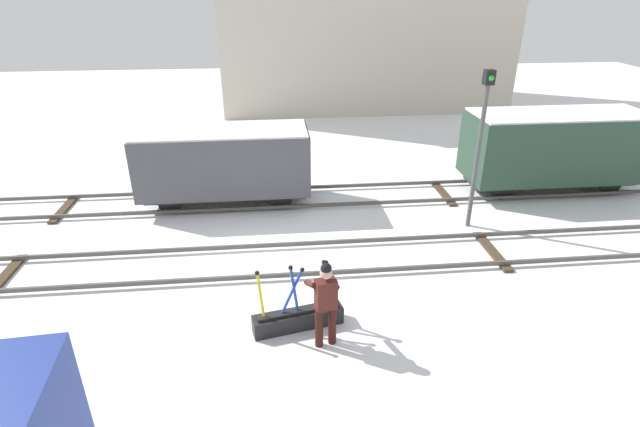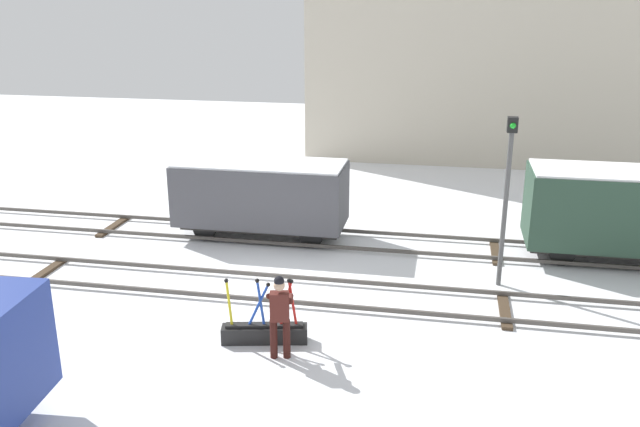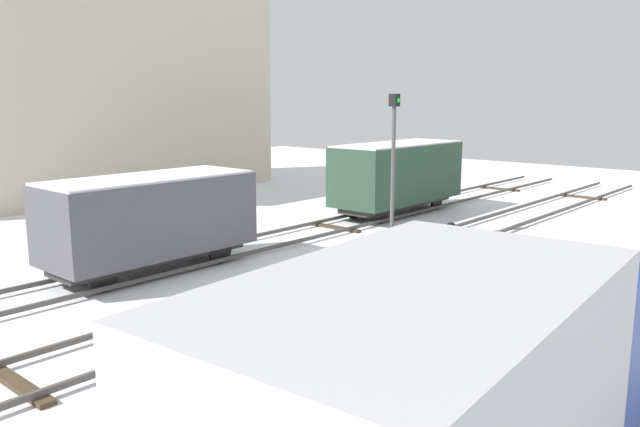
{
  "view_description": "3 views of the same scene",
  "coord_description": "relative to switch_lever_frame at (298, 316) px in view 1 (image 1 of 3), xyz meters",
  "views": [
    {
      "loc": [
        0.42,
        -10.23,
        6.22
      ],
      "look_at": [
        1.5,
        0.19,
        1.22
      ],
      "focal_mm": 27.38,
      "sensor_mm": 36.0,
      "label": 1
    },
    {
      "loc": [
        4.32,
        -14.57,
        6.94
      ],
      "look_at": [
        0.95,
        2.91,
        1.15
      ],
      "focal_mm": 37.49,
      "sensor_mm": 36.0,
      "label": 2
    },
    {
      "loc": [
        -9.41,
        -8.99,
        4.15
      ],
      "look_at": [
        1.08,
        0.22,
        1.59
      ],
      "focal_mm": 35.4,
      "sensor_mm": 36.0,
      "label": 3
    }
  ],
  "objects": [
    {
      "name": "ground_plane",
      "position": [
        -0.79,
        2.44,
        -0.25
      ],
      "size": [
        60.0,
        60.0,
        0.0
      ],
      "primitive_type": "plane",
      "color": "white"
    },
    {
      "name": "apartment_building",
      "position": [
        4.72,
        19.57,
        4.77
      ],
      "size": [
        15.03,
        6.67,
        10.04
      ],
      "color": "beige",
      "rests_on": "ground_plane"
    },
    {
      "name": "freight_car_mid_siding",
      "position": [
        8.57,
        6.2,
        1.21
      ],
      "size": [
        5.55,
        2.09,
        2.57
      ],
      "rotation": [
        0.0,
        0.0,
        0.0
      ],
      "color": "#2D2B28",
      "rests_on": "ground_plane"
    },
    {
      "name": "rail_worker",
      "position": [
        0.48,
        -0.53,
        0.75
      ],
      "size": [
        0.63,
        0.76,
        1.78
      ],
      "rotation": [
        0.0,
        0.0,
        0.21
      ],
      "color": "#351511",
      "rests_on": "ground_plane"
    },
    {
      "name": "switch_lever_frame",
      "position": [
        0.0,
        0.0,
        0.0
      ],
      "size": [
        1.84,
        0.72,
        1.45
      ],
      "rotation": [
        0.0,
        0.0,
        0.21
      ],
      "color": "black",
      "rests_on": "ground_plane"
    },
    {
      "name": "signal_post",
      "position": [
        5.02,
        3.96,
        2.33
      ],
      "size": [
        0.24,
        0.32,
        4.27
      ],
      "color": "#4C4C4C",
      "rests_on": "ground_plane"
    },
    {
      "name": "freight_car_far_end",
      "position": [
        -1.79,
        6.2,
        1.1
      ],
      "size": [
        5.01,
        2.02,
        2.34
      ],
      "rotation": [
        0.0,
        0.0,
        -0.0
      ],
      "color": "#2D2B28",
      "rests_on": "ground_plane"
    },
    {
      "name": "track_siding_near",
      "position": [
        -0.79,
        6.2,
        -0.14
      ],
      "size": [
        44.0,
        1.94,
        0.18
      ],
      "color": "#4C4742",
      "rests_on": "ground_plane"
    },
    {
      "name": "track_main_line",
      "position": [
        -0.79,
        2.44,
        -0.14
      ],
      "size": [
        44.0,
        1.94,
        0.18
      ],
      "color": "#4C4742",
      "rests_on": "ground_plane"
    }
  ]
}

